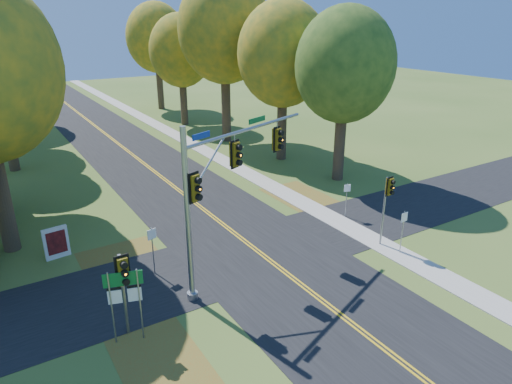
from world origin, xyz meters
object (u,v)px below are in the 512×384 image
east_signal_pole (388,194)px  info_kiosk (56,243)px  traffic_mast (222,180)px  route_sign_cluster (124,292)px

east_signal_pole → info_kiosk: (-15.44, 8.06, -2.21)m
traffic_mast → route_sign_cluster: size_ratio=2.61×
east_signal_pole → route_sign_cluster: size_ratio=1.30×
east_signal_pole → route_sign_cluster: east_signal_pole is taller
traffic_mast → info_kiosk: 10.02m
info_kiosk → route_sign_cluster: bearing=-88.7°
traffic_mast → route_sign_cluster: (-5.26, -1.99, -2.87)m
east_signal_pole → info_kiosk: bearing=148.5°
east_signal_pole → route_sign_cluster: 14.30m
traffic_mast → east_signal_pole: 9.37m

